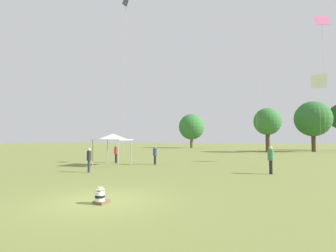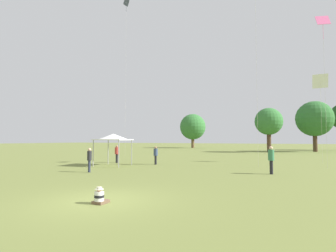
{
  "view_description": "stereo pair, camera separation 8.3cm",
  "coord_description": "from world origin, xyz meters",
  "px_view_note": "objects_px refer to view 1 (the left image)",
  "views": [
    {
      "loc": [
        6.33,
        -7.57,
        2.2
      ],
      "look_at": [
        0.09,
        5.5,
        2.96
      ],
      "focal_mm": 28.0,
      "sensor_mm": 36.0,
      "label": 1
    },
    {
      "loc": [
        6.4,
        -7.53,
        2.2
      ],
      "look_at": [
        0.09,
        5.5,
        2.96
      ],
      "focal_mm": 28.0,
      "sensor_mm": 36.0,
      "label": 2
    }
  ],
  "objects_px": {
    "person_standing_0": "(271,157)",
    "canopy_tent": "(113,137)",
    "person_standing_1": "(155,154)",
    "distant_tree_3": "(313,119)",
    "kite_0": "(322,25)",
    "seated_toddler": "(100,197)",
    "distant_tree_0": "(192,127)",
    "distant_tree_1": "(267,122)",
    "kite_4": "(319,83)",
    "person_standing_4": "(116,152)",
    "kite_3": "(125,12)",
    "person_standing_2": "(89,158)"
  },
  "relations": [
    {
      "from": "distant_tree_3",
      "to": "distant_tree_1",
      "type": "bearing_deg",
      "value": -141.66
    },
    {
      "from": "distant_tree_0",
      "to": "person_standing_2",
      "type": "bearing_deg",
      "value": -76.96
    },
    {
      "from": "seated_toddler",
      "to": "person_standing_1",
      "type": "distance_m",
      "value": 14.34
    },
    {
      "from": "distant_tree_3",
      "to": "kite_3",
      "type": "bearing_deg",
      "value": -134.83
    },
    {
      "from": "person_standing_2",
      "to": "canopy_tent",
      "type": "distance_m",
      "value": 4.72
    },
    {
      "from": "person_standing_1",
      "to": "kite_4",
      "type": "distance_m",
      "value": 17.06
    },
    {
      "from": "person_standing_4",
      "to": "distant_tree_3",
      "type": "distance_m",
      "value": 39.58
    },
    {
      "from": "kite_3",
      "to": "kite_4",
      "type": "relative_size",
      "value": 2.65
    },
    {
      "from": "person_standing_4",
      "to": "canopy_tent",
      "type": "relative_size",
      "value": 0.57
    },
    {
      "from": "kite_0",
      "to": "person_standing_0",
      "type": "bearing_deg",
      "value": -94.97
    },
    {
      "from": "seated_toddler",
      "to": "person_standing_0",
      "type": "bearing_deg",
      "value": 65.67
    },
    {
      "from": "canopy_tent",
      "to": "kite_3",
      "type": "height_order",
      "value": "kite_3"
    },
    {
      "from": "person_standing_4",
      "to": "kite_0",
      "type": "height_order",
      "value": "kite_0"
    },
    {
      "from": "seated_toddler",
      "to": "kite_4",
      "type": "xyz_separation_m",
      "value": [
        8.42,
        21.34,
        7.44
      ]
    },
    {
      "from": "distant_tree_1",
      "to": "kite_3",
      "type": "bearing_deg",
      "value": -132.31
    },
    {
      "from": "kite_0",
      "to": "distant_tree_3",
      "type": "height_order",
      "value": "kite_0"
    },
    {
      "from": "person_standing_4",
      "to": "person_standing_1",
      "type": "bearing_deg",
      "value": 120.42
    },
    {
      "from": "distant_tree_3",
      "to": "kite_4",
      "type": "bearing_deg",
      "value": -92.25
    },
    {
      "from": "person_standing_0",
      "to": "kite_4",
      "type": "bearing_deg",
      "value": 91.66
    },
    {
      "from": "person_standing_1",
      "to": "distant_tree_3",
      "type": "bearing_deg",
      "value": -41.87
    },
    {
      "from": "kite_3",
      "to": "person_standing_1",
      "type": "bearing_deg",
      "value": 99.55
    },
    {
      "from": "distant_tree_3",
      "to": "person_standing_2",
      "type": "bearing_deg",
      "value": -111.1
    },
    {
      "from": "seated_toddler",
      "to": "kite_0",
      "type": "xyz_separation_m",
      "value": [
        8.34,
        16.59,
        11.12
      ]
    },
    {
      "from": "canopy_tent",
      "to": "kite_4",
      "type": "bearing_deg",
      "value": 32.97
    },
    {
      "from": "person_standing_4",
      "to": "person_standing_0",
      "type": "bearing_deg",
      "value": 109.12
    },
    {
      "from": "kite_0",
      "to": "distant_tree_3",
      "type": "distance_m",
      "value": 31.67
    },
    {
      "from": "seated_toddler",
      "to": "distant_tree_3",
      "type": "relative_size",
      "value": 0.06
    },
    {
      "from": "person_standing_2",
      "to": "kite_3",
      "type": "distance_m",
      "value": 26.91
    },
    {
      "from": "kite_4",
      "to": "person_standing_1",
      "type": "bearing_deg",
      "value": 73.69
    },
    {
      "from": "distant_tree_0",
      "to": "distant_tree_3",
      "type": "xyz_separation_m",
      "value": [
        28.17,
        -11.61,
        0.36
      ]
    },
    {
      "from": "canopy_tent",
      "to": "distant_tree_3",
      "type": "bearing_deg",
      "value": 64.97
    },
    {
      "from": "person_standing_1",
      "to": "person_standing_4",
      "type": "relative_size",
      "value": 0.96
    },
    {
      "from": "person_standing_0",
      "to": "distant_tree_1",
      "type": "xyz_separation_m",
      "value": [
        -2.68,
        31.05,
        4.31
      ]
    },
    {
      "from": "person_standing_4",
      "to": "distant_tree_0",
      "type": "relative_size",
      "value": 0.18
    },
    {
      "from": "kite_0",
      "to": "kite_3",
      "type": "distance_m",
      "value": 25.99
    },
    {
      "from": "person_standing_0",
      "to": "kite_3",
      "type": "relative_size",
      "value": 0.08
    },
    {
      "from": "person_standing_0",
      "to": "canopy_tent",
      "type": "bearing_deg",
      "value": -158.66
    },
    {
      "from": "kite_3",
      "to": "distant_tree_0",
      "type": "xyz_separation_m",
      "value": [
        -3.55,
        36.38,
        -14.69
      ]
    },
    {
      "from": "seated_toddler",
      "to": "kite_4",
      "type": "distance_m",
      "value": 24.12
    },
    {
      "from": "seated_toddler",
      "to": "kite_0",
      "type": "height_order",
      "value": "kite_0"
    },
    {
      "from": "person_standing_1",
      "to": "kite_0",
      "type": "distance_m",
      "value": 17.29
    },
    {
      "from": "person_standing_4",
      "to": "distant_tree_3",
      "type": "height_order",
      "value": "distant_tree_3"
    },
    {
      "from": "person_standing_1",
      "to": "distant_tree_0",
      "type": "relative_size",
      "value": 0.18
    },
    {
      "from": "person_standing_0",
      "to": "person_standing_4",
      "type": "xyz_separation_m",
      "value": [
        -13.97,
        2.42,
        -0.07
      ]
    },
    {
      "from": "person_standing_1",
      "to": "canopy_tent",
      "type": "bearing_deg",
      "value": 114.5
    },
    {
      "from": "distant_tree_0",
      "to": "distant_tree_3",
      "type": "distance_m",
      "value": 30.47
    },
    {
      "from": "kite_0",
      "to": "seated_toddler",
      "type": "bearing_deg",
      "value": -89.29
    },
    {
      "from": "person_standing_2",
      "to": "person_standing_4",
      "type": "bearing_deg",
      "value": 160.9
    },
    {
      "from": "kite_0",
      "to": "person_standing_2",
      "type": "bearing_deg",
      "value": -118.39
    },
    {
      "from": "kite_0",
      "to": "distant_tree_3",
      "type": "bearing_deg",
      "value": 115.36
    }
  ]
}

